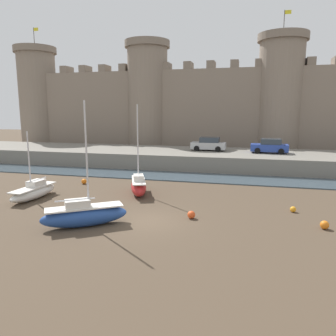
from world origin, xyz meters
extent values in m
plane|color=#4C3D2D|center=(0.00, 0.00, 0.00)|extent=(160.00, 160.00, 0.00)
cube|color=#3D4C56|center=(0.00, 13.49, 0.05)|extent=(80.00, 4.50, 0.10)
cube|color=slate|center=(0.00, 20.74, 0.88)|extent=(69.90, 10.00, 1.76)
cube|color=gray|center=(0.00, 31.25, 6.19)|extent=(57.90, 2.80, 12.39)
cylinder|color=gray|center=(-28.95, 31.25, 7.89)|extent=(6.02, 6.02, 15.78)
cylinder|color=#796B5D|center=(-28.95, 31.25, 16.28)|extent=(6.74, 6.74, 1.00)
cylinder|color=#4C4742|center=(-28.95, 31.25, 18.28)|extent=(0.10, 0.10, 3.00)
cube|color=yellow|center=(-28.50, 31.25, 19.48)|extent=(0.80, 0.04, 0.50)
cylinder|color=gray|center=(-9.65, 31.25, 7.89)|extent=(6.02, 6.02, 15.78)
cylinder|color=#796B5D|center=(-9.65, 31.25, 16.28)|extent=(6.74, 6.74, 1.00)
cylinder|color=gray|center=(9.65, 31.25, 7.89)|extent=(6.02, 6.02, 15.78)
cylinder|color=#796B5D|center=(9.65, 31.25, 16.28)|extent=(6.74, 6.74, 1.00)
cylinder|color=#4C4742|center=(9.65, 31.25, 18.28)|extent=(0.10, 0.10, 3.00)
cube|color=yellow|center=(10.10, 31.25, 19.48)|extent=(0.80, 0.04, 0.50)
cube|color=gray|center=(-23.30, 31.25, 12.94)|extent=(1.10, 2.52, 1.10)
cube|color=gray|center=(-19.97, 31.25, 12.94)|extent=(1.10, 2.52, 1.10)
cube|color=gray|center=(-16.65, 31.25, 12.94)|extent=(1.10, 2.52, 1.10)
cube|color=gray|center=(-13.32, 31.25, 12.94)|extent=(1.10, 2.52, 1.10)
cube|color=gray|center=(-6.66, 31.25, 12.94)|extent=(1.10, 2.52, 1.10)
cube|color=gray|center=(-3.33, 31.25, 12.94)|extent=(1.10, 2.52, 1.10)
cube|color=gray|center=(0.00, 31.25, 12.94)|extent=(1.10, 2.52, 1.10)
cube|color=gray|center=(3.33, 31.25, 12.94)|extent=(1.10, 2.52, 1.10)
cube|color=gray|center=(6.66, 31.25, 12.94)|extent=(1.10, 2.52, 1.10)
cube|color=gray|center=(13.32, 31.25, 12.94)|extent=(1.10, 2.52, 1.10)
ellipsoid|color=red|center=(-2.50, 6.08, 0.59)|extent=(2.60, 4.30, 1.18)
cube|color=silver|center=(-2.50, 6.08, 1.14)|extent=(2.25, 3.77, 0.08)
cube|color=silver|center=(-2.38, 5.79, 1.40)|extent=(1.13, 1.36, 0.44)
cylinder|color=silver|center=(-2.57, 6.27, 4.10)|extent=(0.10, 0.10, 5.84)
cylinder|color=silver|center=(-2.35, 5.69, 1.63)|extent=(0.75, 1.77, 0.08)
ellipsoid|color=silver|center=(-9.70, 2.85, 0.46)|extent=(1.54, 4.73, 0.91)
cube|color=silver|center=(-9.70, 2.85, 0.87)|extent=(1.31, 4.16, 0.08)
cube|color=silver|center=(-9.68, 3.20, 1.13)|extent=(0.92, 1.35, 0.44)
cylinder|color=silver|center=(-9.71, 2.61, 2.99)|extent=(0.10, 0.10, 4.16)
cylinder|color=silver|center=(-9.67, 3.31, 1.36)|extent=(0.18, 2.11, 0.08)
ellipsoid|color=#234793|center=(-3.08, -1.57, 0.58)|extent=(4.72, 3.82, 1.16)
cube|color=silver|center=(-3.08, -1.57, 1.12)|extent=(4.13, 3.33, 0.08)
cube|color=silver|center=(-3.38, -1.78, 1.38)|extent=(1.59, 1.45, 0.44)
cylinder|color=silver|center=(-2.88, -1.43, 4.14)|extent=(0.10, 0.10, 5.95)
cylinder|color=silver|center=(-3.48, -1.85, 1.61)|extent=(1.85, 1.32, 0.08)
sphere|color=orange|center=(-8.49, 8.31, 0.23)|extent=(0.47, 0.47, 0.47)
sphere|color=orange|center=(8.83, 4.12, 0.19)|extent=(0.38, 0.38, 0.38)
sphere|color=#E04C1E|center=(2.61, 1.22, 0.24)|extent=(0.49, 0.49, 0.49)
sphere|color=orange|center=(10.17, 1.26, 0.24)|extent=(0.49, 0.49, 0.49)
cube|color=#B2B5B7|center=(1.04, 21.48, 2.36)|extent=(4.15, 1.82, 0.80)
cube|color=#2D3842|center=(1.19, 21.48, 3.06)|extent=(2.30, 1.56, 0.64)
cylinder|color=black|center=(-0.25, 20.67, 2.08)|extent=(0.64, 0.20, 0.64)
cylinder|color=black|center=(-0.20, 22.36, 2.08)|extent=(0.64, 0.20, 0.64)
cylinder|color=black|center=(2.29, 20.59, 2.08)|extent=(0.64, 0.20, 0.64)
cylinder|color=black|center=(2.34, 22.29, 2.08)|extent=(0.64, 0.20, 0.64)
cube|color=#263F99|center=(8.05, 20.92, 2.36)|extent=(4.15, 1.82, 0.80)
cube|color=#2D3842|center=(8.20, 20.91, 3.06)|extent=(2.30, 1.56, 0.64)
cylinder|color=black|center=(6.76, 20.10, 2.08)|extent=(0.64, 0.20, 0.64)
cylinder|color=black|center=(6.80, 21.80, 2.08)|extent=(0.64, 0.20, 0.64)
cylinder|color=black|center=(9.30, 20.03, 2.08)|extent=(0.64, 0.20, 0.64)
cylinder|color=black|center=(9.35, 21.73, 2.08)|extent=(0.64, 0.20, 0.64)
camera|label=1|loc=(5.94, -17.82, 6.57)|focal=35.00mm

